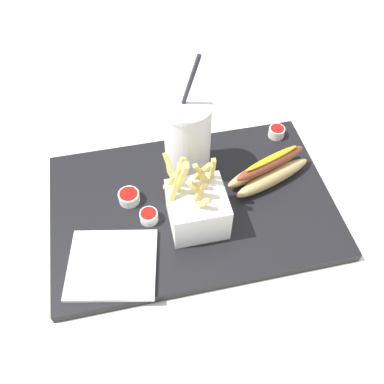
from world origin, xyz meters
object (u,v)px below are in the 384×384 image
at_px(fries_basket, 197,208).
at_px(ketchup_cup_2, 277,132).
at_px(soda_cup, 187,138).
at_px(hot_dog_1, 269,170).
at_px(ketchup_cup_1, 129,197).
at_px(ketchup_cup_3, 149,216).
at_px(napkin_stack, 112,264).

relative_size(fries_basket, ketchup_cup_2, 4.81).
height_order(soda_cup, hot_dog_1, soda_cup).
bearing_deg(soda_cup, ketchup_cup_2, 13.52).
bearing_deg(ketchup_cup_1, soda_cup, 24.78).
height_order(soda_cup, ketchup_cup_3, soda_cup).
distance_m(soda_cup, fries_basket, 0.13).
bearing_deg(napkin_stack, ketchup_cup_2, 32.44).
xyz_separation_m(fries_basket, ketchup_cup_1, (-0.11, 0.07, -0.03)).
xyz_separation_m(soda_cup, hot_dog_1, (0.14, -0.06, -0.05)).
height_order(soda_cup, napkin_stack, soda_cup).
xyz_separation_m(fries_basket, ketchup_cup_2, (0.20, 0.17, -0.03)).
xyz_separation_m(soda_cup, ketchup_cup_2, (0.19, 0.05, -0.07)).
bearing_deg(ketchup_cup_2, fries_basket, -140.19).
distance_m(hot_dog_1, ketchup_cup_1, 0.26).
relative_size(fries_basket, ketchup_cup_3, 4.90).
distance_m(fries_basket, napkin_stack, 0.16).
relative_size(soda_cup, hot_dog_1, 1.46).
xyz_separation_m(hot_dog_1, napkin_stack, (-0.30, -0.12, -0.02)).
height_order(soda_cup, ketchup_cup_1, soda_cup).
xyz_separation_m(soda_cup, napkin_stack, (-0.16, -0.18, -0.07)).
height_order(fries_basket, ketchup_cup_2, fries_basket).
height_order(fries_basket, ketchup_cup_1, fries_basket).
bearing_deg(napkin_stack, ketchup_cup_3, 46.84).
bearing_deg(ketchup_cup_2, ketchup_cup_1, -162.03).
bearing_deg(ketchup_cup_1, napkin_stack, -108.84).
distance_m(ketchup_cup_1, napkin_stack, 0.13).
xyz_separation_m(soda_cup, ketchup_cup_3, (-0.09, -0.10, -0.07)).
relative_size(soda_cup, napkin_stack, 1.79).
bearing_deg(ketchup_cup_2, hot_dog_1, -117.19).
distance_m(fries_basket, ketchup_cup_3, 0.09).
bearing_deg(hot_dog_1, ketchup_cup_3, -168.91).
bearing_deg(fries_basket, ketchup_cup_2, 39.81).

